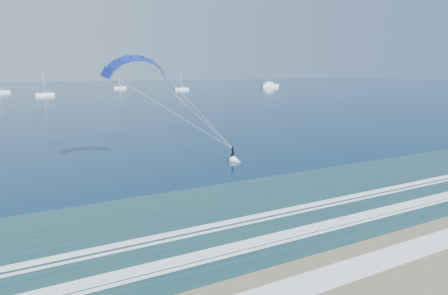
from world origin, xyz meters
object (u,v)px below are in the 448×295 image
sailboat_2 (0,92)px  sailboat_4 (120,87)px  sailboat_5 (181,89)px  motor_yacht (269,85)px  kitesurfer_rig (186,105)px  sailboat_3 (44,94)px

sailboat_2 → sailboat_4: sailboat_2 is taller
sailboat_2 → sailboat_5: (96.34, -13.94, 0.00)m
motor_yacht → sailboat_4: size_ratio=1.21×
sailboat_4 → kitesurfer_rig: bearing=-102.6°
sailboat_3 → kitesurfer_rig: bearing=-89.6°
sailboat_2 → sailboat_4: bearing=19.3°
motor_yacht → sailboat_5: 70.20m
motor_yacht → sailboat_3: size_ratio=1.20×
kitesurfer_rig → motor_yacht: (147.12, 190.30, -6.10)m
kitesurfer_rig → sailboat_2: (-19.10, 197.55, -6.87)m
sailboat_4 → sailboat_5: (27.56, -38.00, 0.01)m
kitesurfer_rig → sailboat_2: kitesurfer_rig is taller
sailboat_4 → motor_yacht: bearing=-17.8°
motor_yacht → sailboat_3: (-148.17, -29.04, -0.77)m
sailboat_2 → sailboat_5: size_ratio=1.00×
sailboat_3 → sailboat_4: (50.73, 60.35, -0.00)m
motor_yacht → sailboat_4: 102.35m
kitesurfer_rig → sailboat_4: size_ratio=1.69×
kitesurfer_rig → sailboat_3: kitesurfer_rig is taller
motor_yacht → sailboat_2: (-166.22, 7.25, -0.77)m
sailboat_3 → sailboat_5: (78.29, 22.36, 0.01)m
kitesurfer_rig → sailboat_5: (77.24, 183.62, -6.87)m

